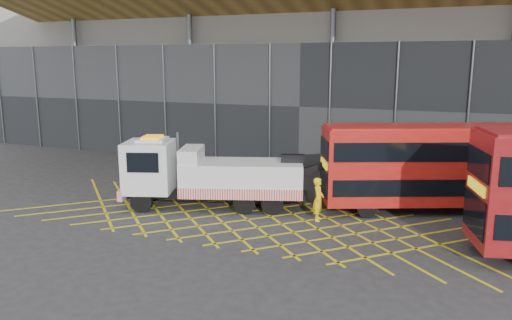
% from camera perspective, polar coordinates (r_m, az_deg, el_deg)
% --- Properties ---
extents(ground_plane, '(120.00, 120.00, 0.00)m').
position_cam_1_polar(ground_plane, '(23.56, -8.20, -5.86)').
color(ground_plane, '#272629').
extents(road_markings, '(23.16, 7.16, 0.01)m').
position_cam_1_polar(road_markings, '(22.17, -0.99, -6.82)').
color(road_markings, gold).
rests_on(road_markings, ground_plane).
extents(construction_building, '(55.00, 23.97, 18.00)m').
position_cam_1_polar(construction_building, '(39.01, 8.19, 14.23)').
color(construction_building, gray).
rests_on(construction_building, ground_plane).
extents(recovery_truck, '(9.85, 4.97, 3.48)m').
position_cam_1_polar(recovery_truck, '(23.73, -5.66, -1.65)').
color(recovery_truck, black).
rests_on(recovery_truck, ground_plane).
extents(bus_towed, '(9.93, 6.02, 4.02)m').
position_cam_1_polar(bus_towed, '(24.28, 19.35, -0.44)').
color(bus_towed, '#AD140F').
rests_on(bus_towed, ground_plane).
extents(worker, '(0.53, 0.74, 1.91)m').
position_cam_1_polar(worker, '(22.00, 7.14, -4.47)').
color(worker, yellow).
rests_on(worker, ground_plane).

